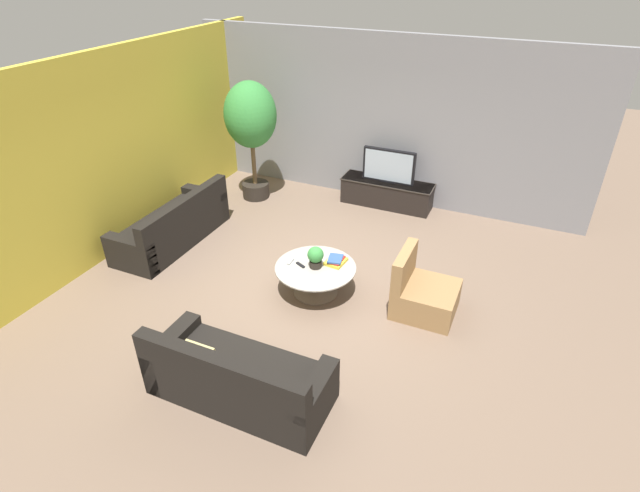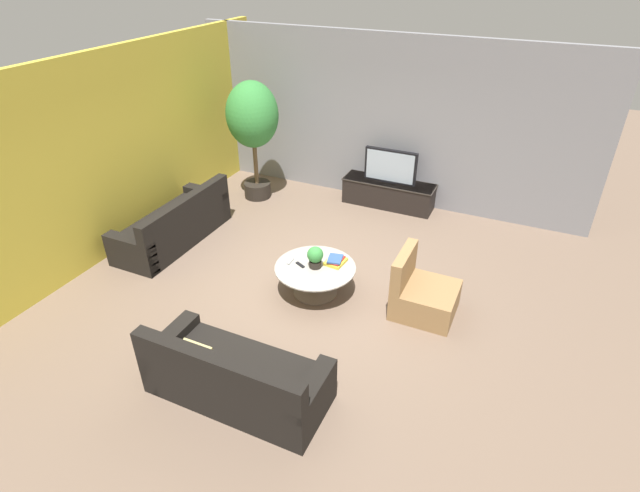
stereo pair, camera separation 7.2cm
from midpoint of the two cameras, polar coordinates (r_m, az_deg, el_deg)
The scene contains 14 objects.
ground_plane at distance 7.27m, azimuth -1.18°, elevation -4.45°, with size 24.00×24.00×0.00m, color brown.
back_wall_stone at distance 9.35m, azimuth 7.72°, elevation 13.99°, with size 7.40×0.12×3.00m, color slate.
side_wall_left at distance 8.49m, azimuth -21.24°, elevation 10.34°, with size 0.12×7.40×3.00m, color gold.
media_console at distance 9.44m, azimuth 8.04°, elevation 6.01°, with size 1.70×0.50×0.49m.
television at distance 9.23m, azimuth 8.28°, elevation 9.00°, with size 0.96×0.13×0.61m.
coffee_table at distance 6.94m, azimuth -0.25°, elevation -3.27°, with size 1.12×1.12×0.43m.
couch_by_wall at distance 8.50m, azimuth -16.03°, elevation 2.27°, with size 0.84×2.10×0.84m.
couch_near_entry at distance 5.57m, azimuth -9.26°, elevation -14.66°, with size 1.96×0.84×0.84m.
armchair_wicker at distance 6.77m, azimuth 11.83°, elevation -5.43°, with size 0.80×0.76×0.86m.
potted_palm_tall at distance 9.33m, azimuth -7.49°, elevation 14.08°, with size 0.95×0.95×2.21m.
potted_plant_tabletop at distance 6.78m, azimuth -0.25°, elevation -1.21°, with size 0.22×0.22×0.31m.
book_stack at distance 6.93m, azimuth 2.08°, elevation -1.68°, with size 0.27×0.31×0.09m.
remote_black at distance 6.90m, azimuth -1.98°, elevation -2.16°, with size 0.04×0.16×0.02m, color black.
remote_silver at distance 6.98m, azimuth -3.11°, elevation -1.76°, with size 0.04×0.16×0.02m, color gray.
Camera 2 is at (2.64, -5.27, 4.26)m, focal length 28.00 mm.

